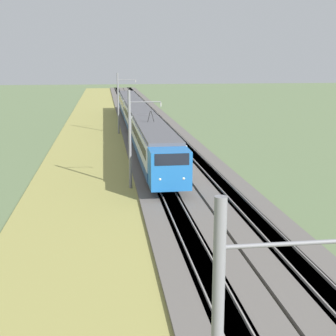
# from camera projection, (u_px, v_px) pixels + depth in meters

# --- Properties ---
(ballast_main) EXTENTS (240.00, 4.40, 0.30)m
(ballast_main) POSITION_uv_depth(u_px,v_px,m) (145.00, 148.00, 53.15)
(ballast_main) COLOR #605B56
(ballast_main) RESTS_ON ground
(ballast_adjacent) EXTENTS (240.00, 4.40, 0.30)m
(ballast_adjacent) POSITION_uv_depth(u_px,v_px,m) (185.00, 147.00, 53.75)
(ballast_adjacent) COLOR #605B56
(ballast_adjacent) RESTS_ON ground
(track_main) EXTENTS (240.00, 1.57, 0.45)m
(track_main) POSITION_uv_depth(u_px,v_px,m) (145.00, 148.00, 53.14)
(track_main) COLOR #4C4238
(track_main) RESTS_ON ground
(track_adjacent) EXTENTS (240.00, 1.57, 0.45)m
(track_adjacent) POSITION_uv_depth(u_px,v_px,m) (185.00, 147.00, 53.75)
(track_adjacent) COLOR #4C4238
(track_adjacent) RESTS_ON ground
(grass_verge) EXTENTS (240.00, 9.48, 0.12)m
(grass_verge) POSITION_uv_depth(u_px,v_px,m) (92.00, 150.00, 52.39)
(grass_verge) COLOR #99934C
(grass_verge) RESTS_ON ground
(passenger_train) EXTENTS (64.11, 3.01, 5.08)m
(passenger_train) POSITION_uv_depth(u_px,v_px,m) (138.00, 117.00, 63.26)
(passenger_train) COLOR blue
(passenger_train) RESTS_ON ground
(catenary_mast_mid) EXTENTS (0.22, 2.56, 7.71)m
(catenary_mast_mid) POSITION_uv_depth(u_px,v_px,m) (131.00, 139.00, 35.80)
(catenary_mast_mid) COLOR slate
(catenary_mast_mid) RESTS_ON ground
(catenary_mast_far) EXTENTS (0.22, 2.56, 8.26)m
(catenary_mast_far) POSITION_uv_depth(u_px,v_px,m) (119.00, 103.00, 63.00)
(catenary_mast_far) COLOR slate
(catenary_mast_far) RESTS_ON ground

